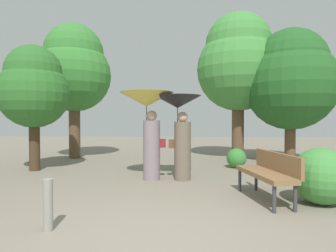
# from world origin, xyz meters

# --- Properties ---
(ground_plane) EXTENTS (40.00, 40.00, 0.00)m
(ground_plane) POSITION_xyz_m (0.00, 0.00, 0.00)
(ground_plane) COLOR gray
(person_left) EXTENTS (1.26, 1.26, 2.04)m
(person_left) POSITION_xyz_m (-0.44, 3.36, 1.53)
(person_left) COLOR gray
(person_left) RESTS_ON ground
(person_right) EXTENTS (1.10, 1.10, 1.96)m
(person_right) POSITION_xyz_m (0.29, 3.37, 1.40)
(person_right) COLOR #6B5B4C
(person_right) RESTS_ON ground
(park_bench) EXTENTS (0.76, 1.56, 0.83)m
(park_bench) POSITION_xyz_m (1.85, 1.75, 0.51)
(park_bench) COLOR #38383D
(park_bench) RESTS_ON ground
(tree_near_left) EXTENTS (2.64, 2.64, 4.87)m
(tree_near_left) POSITION_xyz_m (-3.56, 7.00, 3.26)
(tree_near_left) COLOR brown
(tree_near_left) RESTS_ON ground
(tree_near_right) EXTENTS (2.91, 2.91, 5.18)m
(tree_near_right) POSITION_xyz_m (2.35, 7.01, 3.43)
(tree_near_right) COLOR brown
(tree_near_right) RESTS_ON ground
(tree_mid_left) EXTENTS (1.89, 1.89, 3.44)m
(tree_mid_left) POSITION_xyz_m (-3.71, 4.40, 2.29)
(tree_mid_left) COLOR #42301E
(tree_mid_left) RESTS_ON ground
(tree_mid_right) EXTENTS (2.90, 2.90, 4.35)m
(tree_mid_right) POSITION_xyz_m (3.89, 6.22, 2.74)
(tree_mid_right) COLOR brown
(tree_mid_right) RESTS_ON ground
(bush_path_left) EXTENTS (0.94, 0.94, 0.94)m
(bush_path_left) POSITION_xyz_m (2.65, 1.53, 0.47)
(bush_path_left) COLOR #428C3D
(bush_path_left) RESTS_ON ground
(bush_path_right) EXTENTS (0.57, 0.57, 0.57)m
(bush_path_right) POSITION_xyz_m (1.94, 5.08, 0.28)
(bush_path_right) COLOR #387F33
(bush_path_right) RESTS_ON ground
(path_marker_post) EXTENTS (0.12, 0.12, 0.66)m
(path_marker_post) POSITION_xyz_m (-1.36, 0.22, 0.33)
(path_marker_post) COLOR gray
(path_marker_post) RESTS_ON ground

